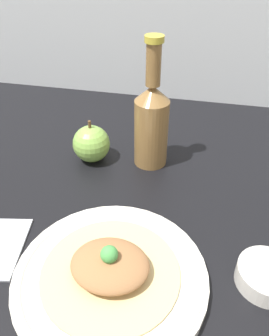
# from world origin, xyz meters

# --- Properties ---
(ground_plane) EXTENTS (1.80, 1.10, 0.04)m
(ground_plane) POSITION_xyz_m (0.00, 0.00, -0.02)
(ground_plane) COLOR black
(plate) EXTENTS (0.29, 0.29, 0.02)m
(plate) POSITION_xyz_m (0.01, -0.15, 0.01)
(plate) COLOR silver
(plate) RESTS_ON ground_plane
(plated_food) EXTENTS (0.21, 0.21, 0.06)m
(plated_food) POSITION_xyz_m (0.01, -0.15, 0.03)
(plated_food) COLOR #D6BC7F
(plated_food) RESTS_ON plate
(cider_bottle) EXTENTS (0.07, 0.07, 0.28)m
(cider_bottle) POSITION_xyz_m (0.01, 0.17, 0.10)
(cider_bottle) COLOR olive
(cider_bottle) RESTS_ON ground_plane
(apple) EXTENTS (0.08, 0.08, 0.10)m
(apple) POSITION_xyz_m (-0.12, 0.15, 0.04)
(apple) COLOR #84B74C
(apple) RESTS_ON ground_plane
(dipping_bowl) EXTENTS (0.09, 0.09, 0.03)m
(dipping_bowl) POSITION_xyz_m (0.24, -0.10, 0.02)
(dipping_bowl) COLOR silver
(dipping_bowl) RESTS_ON ground_plane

